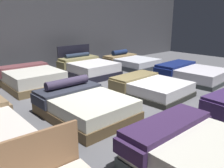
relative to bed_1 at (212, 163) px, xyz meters
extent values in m
cube|color=#5B5B60|center=(1.17, 3.05, -0.29)|extent=(18.00, 18.00, 0.02)
cube|color=#47474C|center=(1.17, 7.60, 1.47)|extent=(18.00, 0.06, 3.50)
cube|color=silver|center=(0.00, -0.04, 0.09)|extent=(1.53, 2.05, 0.34)
cube|color=#3B254C|center=(0.01, 0.71, 0.31)|extent=(1.55, 0.55, 0.09)
cube|color=#3B254C|center=(-0.79, 0.72, 0.16)|extent=(0.09, 0.54, 0.21)
cube|color=#3B254C|center=(0.80, 0.70, 0.16)|extent=(0.09, 0.54, 0.21)
cube|color=#3B2656|center=(1.57, 0.75, 0.06)|extent=(0.09, 0.56, 0.32)
cube|color=#896E4E|center=(-1.40, 3.49, 0.14)|extent=(0.09, 0.56, 0.19)
cube|color=brown|center=(0.01, 2.81, -0.18)|extent=(1.55, 2.09, 0.21)
cube|color=beige|center=(0.01, 2.81, 0.06)|extent=(1.48, 2.03, 0.25)
cube|color=#2C2F3C|center=(0.00, 3.48, 0.21)|extent=(1.50, 0.69, 0.06)
cube|color=#2C2F3C|center=(-0.75, 3.47, 0.07)|extent=(0.07, 0.67, 0.23)
cube|color=#2C2F3C|center=(0.75, 3.49, 0.07)|extent=(0.07, 0.67, 0.23)
cylinder|color=#3D334D|center=(0.00, 3.50, 0.36)|extent=(1.09, 0.22, 0.20)
cube|color=black|center=(2.28, 2.81, -0.22)|extent=(1.61, 2.02, 0.13)
cube|color=silver|center=(2.28, 2.81, -0.01)|extent=(1.55, 1.95, 0.27)
cube|color=olive|center=(2.25, 3.43, 0.15)|extent=(1.53, 0.71, 0.05)
cube|color=olive|center=(1.49, 3.40, -0.03)|extent=(0.08, 0.65, 0.31)
cube|color=olive|center=(3.01, 3.47, -0.03)|extent=(0.08, 0.65, 0.31)
cube|color=#2B3031|center=(4.52, 2.83, -0.22)|extent=(1.76, 2.17, 0.13)
cube|color=silver|center=(4.52, 2.83, 0.00)|extent=(1.70, 2.11, 0.31)
cube|color=navy|center=(4.49, 3.49, 0.20)|extent=(1.67, 0.80, 0.08)
cube|color=navy|center=(3.65, 3.44, 0.05)|extent=(0.12, 0.72, 0.21)
cube|color=navy|center=(5.32, 3.53, 0.05)|extent=(0.12, 0.72, 0.21)
cube|color=brown|center=(0.08, 5.73, -0.17)|extent=(1.57, 1.93, 0.22)
cube|color=silver|center=(0.08, 5.73, 0.10)|extent=(1.51, 1.87, 0.33)
cube|color=brown|center=(0.09, 6.41, 0.30)|extent=(1.53, 0.52, 0.06)
cube|color=brown|center=(0.86, 6.40, 0.15)|extent=(0.07, 0.49, 0.23)
cube|color=black|center=(2.30, 5.77, -0.18)|extent=(1.56, 1.98, 0.21)
cube|color=silver|center=(2.30, 5.77, 0.08)|extent=(1.50, 1.92, 0.31)
cube|color=black|center=(2.30, 6.76, 0.24)|extent=(1.47, 0.04, 1.05)
cube|color=olive|center=(2.30, 6.44, 0.28)|extent=(1.54, 0.58, 0.09)
cube|color=olive|center=(1.51, 6.44, 0.11)|extent=(0.09, 0.58, 0.26)
cube|color=olive|center=(3.09, 6.44, 0.11)|extent=(0.09, 0.58, 0.26)
cylinder|color=#253044|center=(2.30, 6.54, 0.38)|extent=(1.05, 0.18, 0.18)
cube|color=#2D3239|center=(4.55, 5.72, -0.19)|extent=(1.62, 2.18, 0.18)
cube|color=silver|center=(4.55, 5.72, 0.01)|extent=(1.56, 2.12, 0.24)
cube|color=olive|center=(4.53, 6.43, 0.16)|extent=(1.56, 0.69, 0.06)
cube|color=olive|center=(3.75, 6.41, 0.00)|extent=(0.07, 0.64, 0.25)
cube|color=olive|center=(5.31, 6.46, 0.00)|extent=(0.07, 0.64, 0.25)
cylinder|color=navy|center=(4.53, 6.46, 0.30)|extent=(0.84, 0.24, 0.22)
camera|label=1|loc=(-2.68, -1.06, 1.81)|focal=36.98mm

